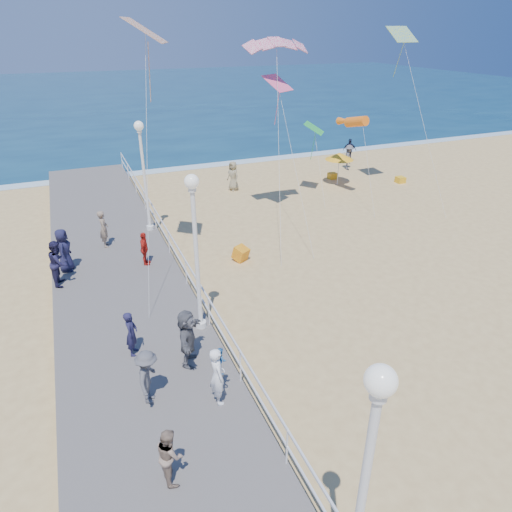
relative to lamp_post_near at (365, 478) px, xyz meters
name	(u,v)px	position (x,y,z in m)	size (l,w,h in m)	color
ground	(336,304)	(5.35, 9.00, -3.66)	(160.00, 160.00, 0.00)	#DAB772
ocean	(116,95)	(5.35, 74.00, -3.65)	(160.00, 90.00, 0.05)	#0D324E
surf_line	(193,167)	(5.35, 29.50, -3.63)	(160.00, 1.20, 0.04)	white
boardwalk	(138,346)	(-2.15, 9.00, -3.46)	(5.00, 44.00, 0.40)	slate
railing	(208,303)	(0.30, 9.00, -2.41)	(0.05, 42.00, 0.55)	white
lamp_post_near	(365,478)	(0.00, 0.00, 0.00)	(0.44, 0.44, 5.32)	white
lamp_post_mid	(195,239)	(0.00, 9.00, 0.00)	(0.44, 0.44, 5.32)	white
lamp_post_far	(143,166)	(0.00, 18.00, 0.00)	(0.44, 0.44, 5.32)	white
woman_holding_toddler	(217,376)	(-0.53, 5.51, -2.40)	(0.63, 0.41, 1.72)	white
toddler_held	(220,360)	(-0.38, 5.66, -2.03)	(0.37, 0.29, 0.76)	#2D6CAB
spectator_0	(132,333)	(-2.33, 8.44, -2.52)	(0.54, 0.36, 1.49)	#1E1C3E
spectator_1	(170,454)	(-2.24, 3.66, -2.54)	(0.70, 0.54, 1.43)	gray
spectator_2	(148,377)	(-2.23, 6.22, -2.45)	(1.05, 0.60, 1.62)	#505054
spectator_3	(144,249)	(-0.89, 14.29, -2.53)	(0.86, 0.36, 1.47)	red
spectator_4	(64,250)	(-4.01, 15.02, -2.34)	(0.90, 0.59, 1.84)	#191937
spectator_5	(188,338)	(-0.85, 7.35, -2.35)	(1.70, 0.54, 1.83)	#5B5B61
spectator_6	(104,229)	(-2.26, 16.84, -2.40)	(0.63, 0.41, 1.73)	#86715D
spectator_7	(58,263)	(-4.25, 13.94, -2.35)	(0.89, 0.69, 1.83)	#1D1B3B
beach_walker_a	(349,157)	(15.89, 24.61, -2.76)	(1.17, 0.67, 1.81)	#5C5B61
beach_walker_b	(350,150)	(17.26, 26.59, -2.79)	(1.02, 0.42, 1.73)	#161B32
beach_walker_c	(233,176)	(6.38, 23.35, -2.72)	(0.92, 0.60, 1.88)	gray
box_kite	(241,255)	(3.25, 13.76, -3.36)	(0.55, 0.55, 0.60)	#E6550D
beach_umbrella	(339,156)	(13.27, 21.79, -1.75)	(1.90, 1.90, 2.14)	white
beach_chair_left	(333,176)	(13.63, 23.03, -3.46)	(0.55, 0.55, 0.40)	#F2A719
beach_chair_right	(400,180)	(17.41, 20.46, -3.46)	(0.55, 0.55, 0.40)	#F1AE19
kite_parafoil	(277,42)	(6.64, 17.63, 5.22)	(3.17, 0.90, 0.30)	#CE1851
kite_windsock	(356,122)	(12.44, 19.05, 0.98)	(0.56, 0.56, 2.46)	orange
kite_diamond_pink	(278,83)	(6.80, 17.80, 3.41)	(1.28, 1.28, 0.02)	#F75B8E
kite_diamond_multi	(402,34)	(15.15, 19.43, 5.48)	(1.44, 1.44, 0.02)	blue
kite_diamond_green	(314,128)	(10.57, 20.62, 0.47)	(1.24, 1.24, 0.02)	green
kite_diamond_redwhite	(145,30)	(0.02, 14.16, 5.74)	(1.53, 1.53, 0.02)	#C25116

